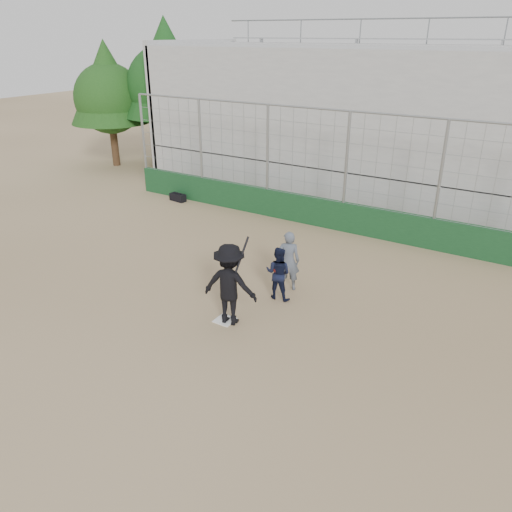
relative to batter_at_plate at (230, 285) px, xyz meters
The scene contains 10 objects.
ground 1.00m from the batter_at_plate, 165.14° to the right, with size 90.00×90.00×0.00m, color olive.
home_plate 0.99m from the batter_at_plate, 165.14° to the right, with size 0.44×0.44×0.02m, color white.
backstop 6.96m from the batter_at_plate, 91.14° to the left, with size 18.10×0.25×4.04m.
bleachers 12.07m from the batter_at_plate, 90.67° to the left, with size 20.25×6.70×6.98m.
tree_left 15.99m from the batter_at_plate, 135.46° to the left, with size 4.48×4.48×7.00m.
tree_right 16.83m from the batter_at_plate, 145.25° to the left, with size 3.84×3.84×6.00m.
batter_at_plate is the anchor object (origin of this frame).
catcher_crouched 1.70m from the batter_at_plate, 76.21° to the left, with size 0.72×0.58×0.99m.
umpire 2.23m from the batter_at_plate, 81.06° to the left, with size 0.59×0.39×1.47m, color #515A67.
equipment_bag 9.65m from the batter_at_plate, 137.39° to the left, with size 0.72×0.37×0.33m.
Camera 1 is at (6.00, -8.24, 6.25)m, focal length 35.00 mm.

